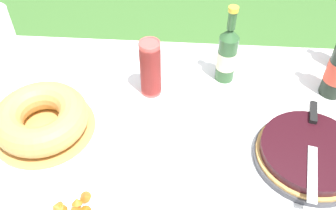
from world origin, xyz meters
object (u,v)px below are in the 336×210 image
Objects in this scene: berry_tart at (310,154)px; serving_knife at (313,139)px; bundt_cake at (41,118)px; cup_stack at (150,69)px; cider_bottle_green at (227,54)px; paper_towel_roll at (1,41)px.

berry_tart is 0.05m from serving_knife.
cup_stack reaches higher than bundt_cake.
bundt_cake is at bearing -80.89° from serving_knife.
berry_tart is at bearing -56.18° from cider_bottle_green.
serving_knife is 0.41m from cider_bottle_green.
berry_tart is 1.53× the size of cup_stack.
berry_tart is at bearing -27.77° from cup_stack.
cider_bottle_green is at bearing 0.31° from paper_towel_roll.
cider_bottle_green reaches higher than paper_towel_roll.
paper_towel_roll is at bearing 170.75° from cup_stack.
paper_towel_roll is (-0.81, -0.00, 0.02)m from cider_bottle_green.
cup_stack is at bearing 31.27° from bundt_cake.
cup_stack is at bearing 152.23° from berry_tart.
paper_towel_roll is (-0.55, 0.09, 0.02)m from cup_stack.
cider_bottle_green is at bearing 123.82° from berry_tart.
paper_towel_roll is (-1.05, 0.35, 0.10)m from berry_tart.
berry_tart is 1.11m from paper_towel_roll.
bundt_cake is 0.37m from paper_towel_roll.
paper_towel_roll is at bearing 127.02° from bundt_cake.
cider_bottle_green reaches higher than bundt_cake.
cider_bottle_green is at bearing 19.58° from cup_stack.
paper_towel_roll is (-0.22, 0.29, 0.08)m from bundt_cake.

